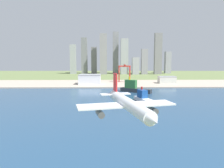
{
  "coord_description": "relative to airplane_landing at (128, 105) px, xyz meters",
  "views": [
    {
      "loc": [
        -15.94,
        8.93,
        58.35
      ],
      "look_at": [
        -12.88,
        206.7,
        34.45
      ],
      "focal_mm": 34.02,
      "sensor_mm": 36.0,
      "label": 1
    }
  ],
  "objects": [
    {
      "name": "water_bay",
      "position": [
        9.52,
        163.13,
        -43.2
      ],
      "size": [
        840.0,
        360.0,
        0.15
      ],
      "primitive_type": "cube",
      "color": "navy",
      "rests_on": "ground"
    },
    {
      "name": "warehouse_main",
      "position": [
        -47.83,
        394.83,
        -30.16
      ],
      "size": [
        47.36,
        38.15,
        21.18
      ],
      "color": "silver",
      "rests_on": "industrial_pier"
    },
    {
      "name": "port_crane_red",
      "position": [
        31.04,
        433.99,
        -10.28
      ],
      "size": [
        28.15,
        46.2,
        41.69
      ],
      "color": "#B72D23",
      "rests_on": "industrial_pier"
    },
    {
      "name": "industrial_pier",
      "position": [
        9.52,
        413.13,
        -42.03
      ],
      "size": [
        840.0,
        140.0,
        2.5
      ],
      "primitive_type": "cube",
      "color": "#AD9D8C",
      "rests_on": "ground"
    },
    {
      "name": "ground_plane",
      "position": [
        9.52,
        223.13,
        -43.28
      ],
      "size": [
        2400.0,
        2400.0,
        0.0
      ],
      "primitive_type": "plane",
      "color": "#647545"
    },
    {
      "name": "warehouse_annex",
      "position": [
        125.74,
        409.02,
        -32.94
      ],
      "size": [
        38.63,
        22.98,
        15.62
      ],
      "color": "silver",
      "rests_on": "industrial_pier"
    },
    {
      "name": "distant_skyline",
      "position": [
        31.31,
        739.28,
        20.82
      ],
      "size": [
        388.75,
        78.22,
        159.33
      ],
      "color": "#9BA0A1",
      "rests_on": "ground"
    },
    {
      "name": "container_barge",
      "position": [
        37.06,
        294.87,
        -35.48
      ],
      "size": [
        52.55,
        37.99,
        26.75
      ],
      "color": "#2D3338",
      "rests_on": "water_bay"
    },
    {
      "name": "airplane_landing",
      "position": [
        0.0,
        0.0,
        0.0
      ],
      "size": [
        33.91,
        39.98,
        13.01
      ],
      "color": "silver"
    },
    {
      "name": "ferry_boat",
      "position": [
        40.2,
        214.35,
        -37.41
      ],
      "size": [
        23.04,
        40.3,
        19.81
      ],
      "color": "white",
      "rests_on": "water_bay"
    }
  ]
}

